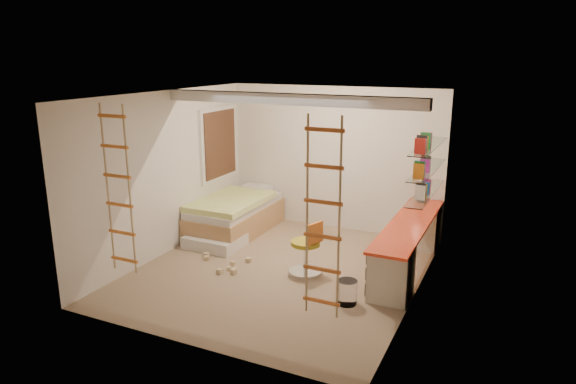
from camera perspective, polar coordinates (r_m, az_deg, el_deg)
The scene contains 15 objects.
floor at distance 7.78m, azimuth -0.95°, elevation -8.74°, with size 4.50×4.50×0.00m, color #968161.
ceiling_beam at distance 7.41m, azimuth 0.00°, elevation 10.28°, with size 4.00×0.18×0.16m, color white.
window_frame at distance 9.53m, azimuth -7.73°, elevation 5.34°, with size 0.06×1.15×1.35m, color white.
window_blind at distance 9.51m, azimuth -7.53°, elevation 5.32°, with size 0.02×1.00×1.20m, color #4C2D1E.
rope_ladder_left at distance 6.65m, azimuth -18.33°, elevation 0.15°, with size 0.41×0.04×2.13m, color orange, non-canonical shape.
rope_ladder_right at distance 5.23m, azimuth 3.90°, elevation -3.07°, with size 0.41×0.04×2.13m, color #C15521, non-canonical shape.
waste_bin at distance 6.80m, azimuth 6.59°, elevation -10.99°, with size 0.26×0.26×0.32m, color white.
desk at distance 7.88m, azimuth 13.22°, elevation -5.66°, with size 0.56×2.80×0.75m.
shelves at distance 7.80m, azimuth 15.22°, elevation 2.41°, with size 0.25×1.80×0.71m.
bed at distance 9.33m, azimuth -5.84°, elevation -2.52°, with size 1.02×2.00×0.69m.
task_lamp at distance 8.58m, azimuth 14.57°, elevation 1.08°, with size 0.14×0.36×0.57m.
swivel_chair at distance 7.56m, azimuth 2.08°, elevation -6.97°, with size 0.63×0.63×0.83m.
play_platform at distance 8.76m, azimuth -8.07°, elevation -4.99°, with size 0.91×0.72×0.40m.
toy_blocks at distance 8.29m, azimuth -7.48°, elevation -5.78°, with size 1.17×1.10×0.67m.
books at distance 7.77m, azimuth 15.28°, elevation 3.32°, with size 0.14×0.70×0.92m.
Camera 1 is at (3.13, -6.39, 3.14)m, focal length 32.00 mm.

